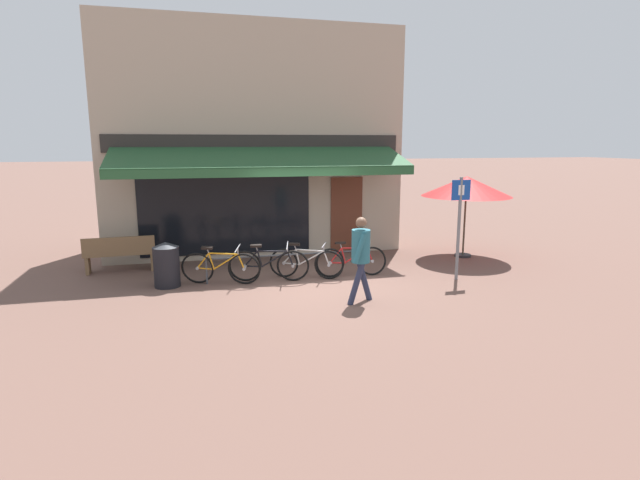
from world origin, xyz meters
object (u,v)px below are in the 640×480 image
Objects in this scene: bicycle_black at (269,265)px; bicycle_red at (351,261)px; cafe_parasol at (467,187)px; bicycle_orange at (220,267)px; bicycle_silver at (306,263)px; park_bench at (120,253)px; parking_sign at (459,217)px; litter_bin at (166,264)px; pedestrian_adult at (361,251)px.

bicycle_black reaches higher than bicycle_red.
bicycle_orange is at bearing -170.36° from cafe_parasol.
park_bench reaches higher than bicycle_silver.
bicycle_silver is (0.86, 0.06, -0.02)m from bicycle_black.
litter_bin is at bearing 170.66° from parking_sign.
park_bench is (-3.28, 1.71, 0.08)m from bicycle_black.
bicycle_red is at bearing -2.32° from litter_bin.
parking_sign reaches higher than bicycle_black.
pedestrian_adult is 2.85m from parking_sign.
bicycle_silver is 3.55m from parking_sign.
litter_bin is at bearing -172.67° from cafe_parasol.
park_bench is (-8.74, 0.56, -1.43)m from cafe_parasol.
bicycle_black is at bearing -30.18° from park_bench.
cafe_parasol is (7.62, 0.98, 1.40)m from litter_bin.
litter_bin is 0.41× the size of cafe_parasol.
bicycle_orange reaches higher than park_bench.
cafe_parasol reaches higher than bicycle_red.
bicycle_red is 2.03m from pedestrian_adult.
cafe_parasol is at bearing 37.76° from bicycle_silver.
pedestrian_adult is (0.62, -1.93, 0.65)m from bicycle_silver.
parking_sign is 7.89m from park_bench.
cafe_parasol reaches higher than pedestrian_adult.
cafe_parasol is at bearing 37.18° from pedestrian_adult.
bicycle_orange is 1.07× the size of bicycle_silver.
bicycle_black is 0.75× the size of cafe_parasol.
parking_sign is at bearing -9.34° from litter_bin.
bicycle_black is 2.47m from pedestrian_adult.
bicycle_black reaches higher than bicycle_silver.
litter_bin is at bearing -167.93° from bicycle_orange.
litter_bin is 7.81m from cafe_parasol.
bicycle_black is 1.82× the size of litter_bin.
cafe_parasol reaches higher than litter_bin.
bicycle_red is 1.03× the size of park_bench.
bicycle_black is 1.06× the size of bicycle_red.
bicycle_orange is 1.75× the size of litter_bin.
litter_bin is at bearing -56.63° from park_bench.
pedestrian_adult is (1.48, -1.87, 0.63)m from bicycle_black.
bicycle_black reaches higher than park_bench.
cafe_parasol reaches higher than bicycle_orange.
bicycle_black is 0.86m from bicycle_silver.
parking_sign is (5.16, -0.91, 1.03)m from bicycle_orange.
bicycle_red is at bearing 21.20° from bicycle_silver.
bicycle_black is 0.77× the size of parking_sign.
bicycle_silver is 0.95× the size of bicycle_red.
bicycle_red is (1.91, 0.00, -0.02)m from bicycle_black.
bicycle_red is at bearing 13.80° from bicycle_black.
park_bench is (-4.14, 1.64, 0.10)m from bicycle_silver.
bicycle_red is 4.07m from litter_bin.
pedestrian_adult is 4.21m from litter_bin.
litter_bin is (-3.02, 0.10, 0.12)m from bicycle_silver.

